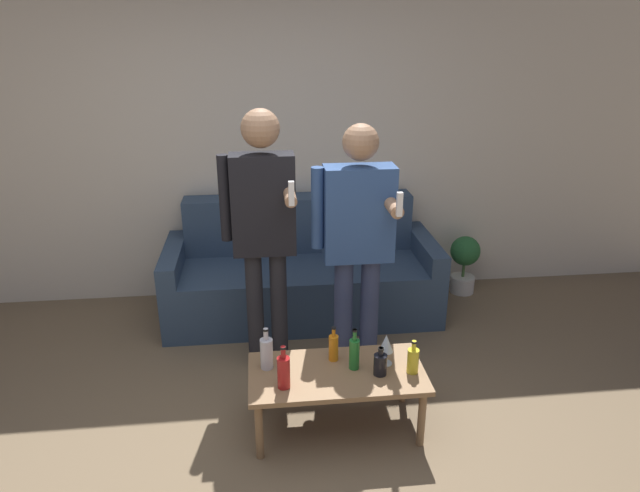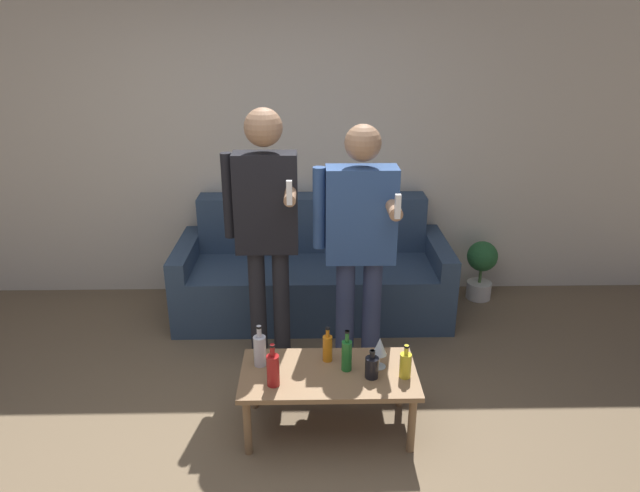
{
  "view_description": "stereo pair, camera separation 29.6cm",
  "coord_description": "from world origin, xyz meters",
  "px_view_note": "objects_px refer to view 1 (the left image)",
  "views": [
    {
      "loc": [
        0.07,
        -2.3,
        2.23
      ],
      "look_at": [
        0.43,
        0.91,
        0.95
      ],
      "focal_mm": 32.0,
      "sensor_mm": 36.0,
      "label": 1
    },
    {
      "loc": [
        0.36,
        -2.32,
        2.23
      ],
      "look_at": [
        0.43,
        0.91,
        0.95
      ],
      "focal_mm": 32.0,
      "sensor_mm": 36.0,
      "label": 2
    }
  ],
  "objects_px": {
    "coffee_table": "(337,378)",
    "bottle_orange": "(267,352)",
    "person_standing_left": "(263,222)",
    "person_standing_right": "(358,234)",
    "couch": "(302,274)"
  },
  "relations": [
    {
      "from": "coffee_table",
      "to": "person_standing_left",
      "type": "relative_size",
      "value": 0.57
    },
    {
      "from": "coffee_table",
      "to": "person_standing_right",
      "type": "height_order",
      "value": "person_standing_right"
    },
    {
      "from": "couch",
      "to": "bottle_orange",
      "type": "xyz_separation_m",
      "value": [
        -0.31,
        -1.41,
        0.16
      ]
    },
    {
      "from": "person_standing_left",
      "to": "person_standing_right",
      "type": "relative_size",
      "value": 1.05
    },
    {
      "from": "couch",
      "to": "person_standing_right",
      "type": "distance_m",
      "value": 1.14
    },
    {
      "from": "couch",
      "to": "coffee_table",
      "type": "bearing_deg",
      "value": -87.0
    },
    {
      "from": "coffee_table",
      "to": "person_standing_left",
      "type": "distance_m",
      "value": 1.06
    },
    {
      "from": "bottle_orange",
      "to": "person_standing_left",
      "type": "bearing_deg",
      "value": 88.82
    },
    {
      "from": "coffee_table",
      "to": "person_standing_right",
      "type": "distance_m",
      "value": 0.91
    },
    {
      "from": "coffee_table",
      "to": "person_standing_right",
      "type": "relative_size",
      "value": 0.6
    },
    {
      "from": "couch",
      "to": "person_standing_left",
      "type": "height_order",
      "value": "person_standing_left"
    },
    {
      "from": "coffee_table",
      "to": "person_standing_left",
      "type": "xyz_separation_m",
      "value": [
        -0.38,
        0.69,
        0.72
      ]
    },
    {
      "from": "couch",
      "to": "person_standing_left",
      "type": "distance_m",
      "value": 1.13
    },
    {
      "from": "coffee_table",
      "to": "bottle_orange",
      "type": "distance_m",
      "value": 0.42
    },
    {
      "from": "coffee_table",
      "to": "couch",
      "type": "bearing_deg",
      "value": 93.0
    }
  ]
}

